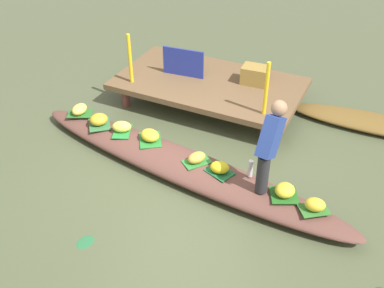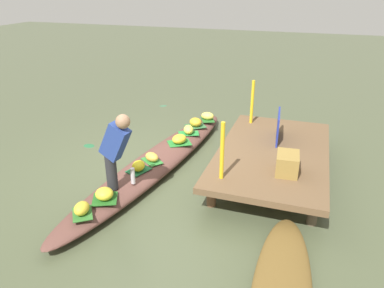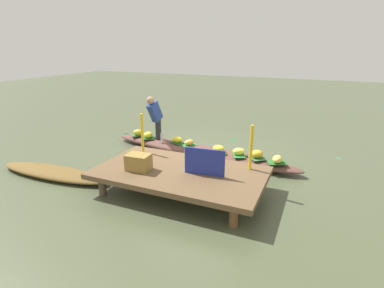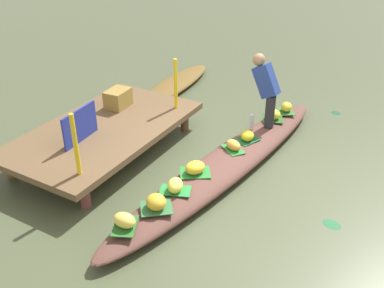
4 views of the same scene
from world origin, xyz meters
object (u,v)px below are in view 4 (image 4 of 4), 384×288
at_px(vendor_person, 266,86).
at_px(water_bottle, 252,122).
at_px(banana_bunch_2, 287,107).
at_px(market_banner, 80,125).
at_px(produce_crate, 118,98).
at_px(vendor_boat, 227,164).
at_px(banana_bunch_3, 156,202).
at_px(banana_bunch_5, 247,136).
at_px(banana_bunch_4, 233,145).
at_px(banana_bunch_0, 175,185).
at_px(banana_bunch_7, 273,114).
at_px(moored_boat, 174,85).
at_px(banana_bunch_1, 195,167).
at_px(banana_bunch_6, 125,220).

distance_m(vendor_person, water_bottle, 0.62).
bearing_deg(banana_bunch_2, market_banner, 143.08).
xyz_separation_m(market_banner, produce_crate, (1.23, 0.29, -0.10)).
bearing_deg(produce_crate, vendor_boat, -97.07).
height_order(vendor_boat, produce_crate, produce_crate).
xyz_separation_m(banana_bunch_3, water_bottle, (2.56, -0.16, 0.03)).
bearing_deg(water_bottle, banana_bunch_5, -165.29).
relative_size(banana_bunch_2, banana_bunch_4, 0.94).
bearing_deg(banana_bunch_5, banana_bunch_2, -7.13).
distance_m(banana_bunch_0, vendor_person, 2.47).
relative_size(banana_bunch_7, produce_crate, 0.59).
bearing_deg(vendor_boat, market_banner, 123.53).
height_order(moored_boat, banana_bunch_5, banana_bunch_5).
height_order(banana_bunch_5, banana_bunch_7, banana_bunch_7).
distance_m(vendor_boat, water_bottle, 1.04).
bearing_deg(vendor_person, banana_bunch_3, 174.53).
relative_size(moored_boat, banana_bunch_0, 9.60).
bearing_deg(water_bottle, banana_bunch_2, -16.17).
bearing_deg(vendor_boat, banana_bunch_5, 2.72).
bearing_deg(vendor_person, moored_boat, 65.99).
distance_m(vendor_boat, banana_bunch_2, 1.97).
distance_m(banana_bunch_1, banana_bunch_6, 1.41).
xyz_separation_m(banana_bunch_2, water_bottle, (-0.94, 0.27, 0.04)).
relative_size(banana_bunch_4, market_banner, 0.36).
xyz_separation_m(water_bottle, market_banner, (-1.96, 1.91, 0.31)).
bearing_deg(banana_bunch_1, banana_bunch_5, -11.26).
bearing_deg(banana_bunch_7, vendor_boat, 175.38).
bearing_deg(water_bottle, moored_boat, 60.38).
bearing_deg(banana_bunch_6, banana_bunch_1, -5.91).
bearing_deg(banana_bunch_6, banana_bunch_7, -7.41).
bearing_deg(banana_bunch_1, vendor_person, -7.57).
distance_m(vendor_person, market_banner, 3.00).
height_order(banana_bunch_3, water_bottle, water_bottle).
bearing_deg(banana_bunch_5, moored_boat, 54.79).
bearing_deg(produce_crate, banana_bunch_3, -132.13).
xyz_separation_m(banana_bunch_0, banana_bunch_6, (-0.90, 0.13, -0.00)).
height_order(banana_bunch_3, banana_bunch_5, banana_bunch_3).
xyz_separation_m(banana_bunch_4, banana_bunch_6, (-2.26, 0.32, 0.01)).
distance_m(banana_bunch_1, banana_bunch_2, 2.60).
height_order(banana_bunch_5, banana_bunch_6, banana_bunch_6).
height_order(banana_bunch_7, water_bottle, water_bottle).
relative_size(banana_bunch_1, banana_bunch_3, 1.08).
xyz_separation_m(banana_bunch_5, banana_bunch_7, (0.93, -0.07, 0.01)).
xyz_separation_m(water_bottle, produce_crate, (-0.73, 2.19, 0.21)).
distance_m(water_bottle, market_banner, 2.75).
relative_size(vendor_boat, moored_boat, 1.90).
bearing_deg(banana_bunch_4, moored_boat, 48.62).
distance_m(moored_boat, banana_bunch_2, 2.69).
height_order(banana_bunch_5, produce_crate, produce_crate).
relative_size(banana_bunch_6, banana_bunch_7, 1.10).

